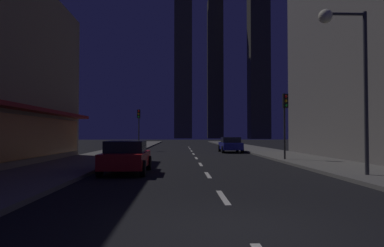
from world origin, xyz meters
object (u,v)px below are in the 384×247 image
(traffic_light_near_right, at_px, (285,111))
(street_lamp_right, at_px, (345,51))
(car_parked_near, at_px, (126,157))
(fire_hydrant_far_left, at_px, (122,150))
(traffic_light_far_left, at_px, (139,120))
(car_parked_far, at_px, (230,145))

(traffic_light_near_right, bearing_deg, street_lamp_right, -90.82)
(car_parked_near, xyz_separation_m, traffic_light_near_right, (9.10, 6.14, 2.45))
(car_parked_near, distance_m, traffic_light_near_right, 11.25)
(fire_hydrant_far_left, height_order, traffic_light_far_left, traffic_light_far_left)
(car_parked_far, height_order, fire_hydrant_far_left, car_parked_far)
(traffic_light_near_right, relative_size, street_lamp_right, 0.64)
(car_parked_near, distance_m, traffic_light_far_left, 21.19)
(traffic_light_far_left, distance_m, street_lamp_right, 25.70)
(car_parked_far, bearing_deg, traffic_light_far_left, 157.43)
(car_parked_near, xyz_separation_m, car_parked_far, (7.20, 17.17, 0.00))
(car_parked_far, xyz_separation_m, fire_hydrant_far_left, (-9.50, -4.44, -0.29))
(street_lamp_right, bearing_deg, fire_hydrant_far_left, 126.97)
(car_parked_far, bearing_deg, street_lamp_right, -84.77)
(car_parked_far, relative_size, traffic_light_far_left, 1.01)
(car_parked_near, xyz_separation_m, street_lamp_right, (8.98, -2.25, 4.33))
(car_parked_far, height_order, traffic_light_near_right, traffic_light_near_right)
(fire_hydrant_far_left, distance_m, street_lamp_right, 19.31)
(fire_hydrant_far_left, bearing_deg, traffic_light_near_right, -30.05)
(car_parked_far, distance_m, fire_hydrant_far_left, 10.49)
(traffic_light_near_right, xyz_separation_m, street_lamp_right, (-0.12, -8.39, 1.87))
(car_parked_near, bearing_deg, traffic_light_near_right, 34.01)
(street_lamp_right, bearing_deg, traffic_light_far_left, 115.12)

